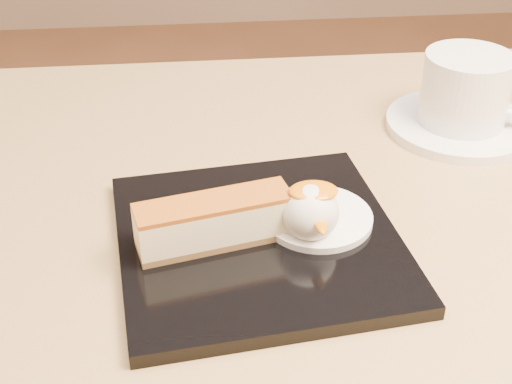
{
  "coord_description": "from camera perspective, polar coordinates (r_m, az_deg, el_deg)",
  "views": [
    {
      "loc": [
        -0.07,
        -0.43,
        1.07
      ],
      "look_at": [
        -0.03,
        0.04,
        0.76
      ],
      "focal_mm": 50.0,
      "sensor_mm": 36.0,
      "label": 1
    }
  ],
  "objects": [
    {
      "name": "ice_cream_scoop",
      "position": [
        0.55,
        4.37,
        -1.6
      ],
      "size": [
        0.05,
        0.05,
        0.05
      ],
      "primitive_type": "sphere",
      "color": "white",
      "rests_on": "cream_smear"
    },
    {
      "name": "cream_smear",
      "position": [
        0.58,
        4.94,
        -2.05
      ],
      "size": [
        0.09,
        0.09,
        0.01
      ],
      "primitive_type": "cylinder",
      "color": "white",
      "rests_on": "dessert_plate"
    },
    {
      "name": "mint_sprig",
      "position": [
        0.6,
        1.79,
        -0.54
      ],
      "size": [
        0.03,
        0.02,
        0.0
      ],
      "color": "#2C862E",
      "rests_on": "cream_smear"
    },
    {
      "name": "saucer",
      "position": [
        0.77,
        15.93,
        5.2
      ],
      "size": [
        0.15,
        0.15,
        0.01
      ],
      "primitive_type": "cylinder",
      "color": "white",
      "rests_on": "table"
    },
    {
      "name": "dessert_plate",
      "position": [
        0.57,
        0.2,
        -3.95
      ],
      "size": [
        0.24,
        0.24,
        0.01
      ],
      "primitive_type": "cube",
      "rotation": [
        0.0,
        0.0,
        0.12
      ],
      "color": "black",
      "rests_on": "table"
    },
    {
      "name": "cheesecake",
      "position": [
        0.55,
        -3.37,
        -2.36
      ],
      "size": [
        0.13,
        0.06,
        0.04
      ],
      "rotation": [
        0.0,
        0.0,
        0.23
      ],
      "color": "brown",
      "rests_on": "dessert_plate"
    },
    {
      "name": "coffee_cup",
      "position": [
        0.75,
        16.6,
        7.99
      ],
      "size": [
        0.11,
        0.09,
        0.07
      ],
      "rotation": [
        0.0,
        0.0,
        -0.43
      ],
      "color": "white",
      "rests_on": "saucer"
    },
    {
      "name": "mango_sauce",
      "position": [
        0.55,
        4.62,
        0.07
      ],
      "size": [
        0.04,
        0.03,
        0.01
      ],
      "primitive_type": "ellipsoid",
      "color": "orange",
      "rests_on": "ice_cream_scoop"
    }
  ]
}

